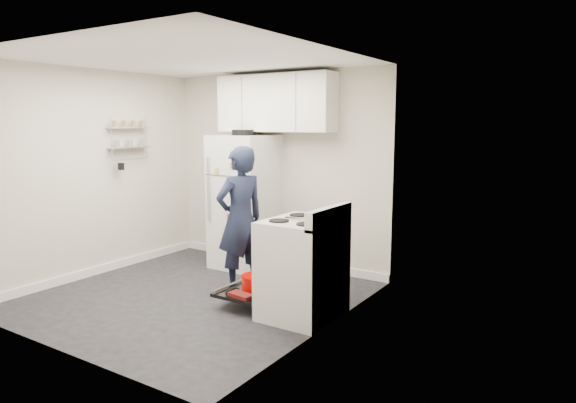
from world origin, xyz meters
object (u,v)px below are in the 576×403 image
Objects in this scene: electric_range at (302,269)px; refrigerator at (245,201)px; person at (240,220)px; open_oven_door at (255,286)px.

electric_range is 0.62× the size of refrigerator.
electric_range is 0.68× the size of person.
electric_range is 1.52× the size of open_oven_door.
person is at bearing 144.15° from open_oven_door.
electric_range is at bearing 0.60° from open_oven_door.
refrigerator is 0.99m from person.
refrigerator reaches higher than open_oven_door.
refrigerator reaches higher than person.
person is (0.57, -0.81, -0.05)m from refrigerator.
person is (-0.41, 0.29, 0.61)m from open_oven_door.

